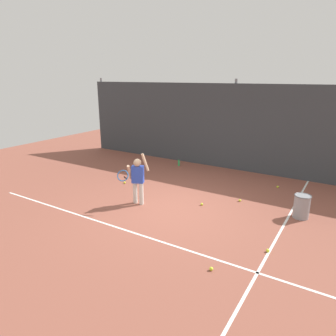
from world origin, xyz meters
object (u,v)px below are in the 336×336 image
at_px(tennis_player, 137,177).
at_px(tennis_ball_0, 202,204).
at_px(tennis_ball_4, 268,251).
at_px(water_bottle, 179,163).
at_px(tennis_ball_5, 278,187).
at_px(tennis_ball_3, 211,269).
at_px(ball_hopper, 302,206).
at_px(tennis_ball_6, 240,200).
at_px(tennis_ball_2, 125,183).

distance_m(tennis_player, tennis_ball_0, 1.80).
bearing_deg(tennis_ball_4, water_bottle, 135.98).
height_order(tennis_player, tennis_ball_0, tennis_player).
xyz_separation_m(water_bottle, tennis_ball_0, (2.32, -2.86, -0.08)).
relative_size(tennis_player, tennis_ball_5, 20.46).
bearing_deg(tennis_ball_3, water_bottle, 124.73).
height_order(ball_hopper, tennis_ball_6, ball_hopper).
xyz_separation_m(water_bottle, tennis_ball_2, (-0.44, -2.61, -0.08)).
bearing_deg(tennis_player, water_bottle, 79.58).
height_order(tennis_ball_0, tennis_ball_4, same).
bearing_deg(water_bottle, ball_hopper, -26.34).
relative_size(tennis_ball_0, tennis_ball_3, 1.00).
bearing_deg(ball_hopper, tennis_ball_0, -165.70).
bearing_deg(tennis_ball_0, tennis_ball_3, -60.98).
xyz_separation_m(tennis_player, tennis_ball_0, (1.46, 0.78, -0.69)).
bearing_deg(tennis_ball_3, tennis_ball_2, 146.91).
xyz_separation_m(tennis_ball_3, tennis_ball_6, (-0.60, 3.18, 0.00)).
distance_m(tennis_ball_3, tennis_ball_6, 3.24).
bearing_deg(tennis_ball_6, tennis_ball_3, -79.40).
xyz_separation_m(tennis_player, tennis_ball_3, (2.81, -1.64, -0.69)).
distance_m(water_bottle, tennis_ball_6, 3.72).
xyz_separation_m(tennis_ball_2, tennis_ball_6, (3.50, 0.51, 0.00)).
relative_size(tennis_player, ball_hopper, 2.40).
bearing_deg(tennis_ball_3, tennis_ball_5, 89.83).
height_order(tennis_player, tennis_ball_6, tennis_player).
xyz_separation_m(ball_hopper, tennis_ball_4, (-0.26, -1.91, -0.26)).
bearing_deg(tennis_ball_2, tennis_ball_0, -5.17).
xyz_separation_m(water_bottle, tennis_ball_6, (3.07, -2.10, -0.08)).
bearing_deg(ball_hopper, water_bottle, 153.66).
xyz_separation_m(water_bottle, tennis_ball_3, (3.66, -5.28, -0.08)).
distance_m(water_bottle, tennis_ball_0, 3.68).
bearing_deg(tennis_ball_5, tennis_ball_4, -79.84).
bearing_deg(tennis_ball_0, tennis_ball_4, -33.42).
bearing_deg(tennis_ball_4, tennis_ball_0, 146.58).
distance_m(tennis_player, tennis_ball_6, 2.78).
distance_m(tennis_player, tennis_ball_5, 4.27).
distance_m(tennis_ball_2, tennis_ball_4, 5.03).
relative_size(tennis_player, tennis_ball_3, 20.46).
distance_m(ball_hopper, tennis_ball_3, 3.16).
height_order(tennis_ball_4, tennis_ball_6, same).
relative_size(tennis_player, tennis_ball_2, 20.46).
xyz_separation_m(ball_hopper, tennis_ball_2, (-5.04, -0.33, -0.26)).
bearing_deg(tennis_ball_0, tennis_ball_6, 45.50).
relative_size(water_bottle, tennis_ball_4, 3.33).
bearing_deg(ball_hopper, tennis_ball_5, 117.52).
distance_m(water_bottle, tennis_ball_2, 2.65).
relative_size(tennis_ball_4, tennis_ball_5, 1.00).
distance_m(tennis_player, ball_hopper, 4.01).
bearing_deg(tennis_player, ball_hopper, -3.62).
relative_size(tennis_ball_0, tennis_ball_5, 1.00).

